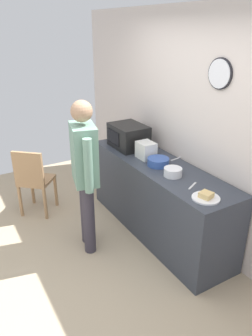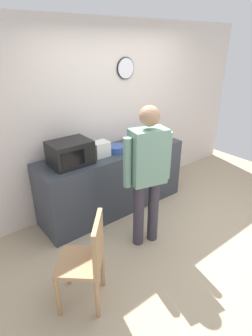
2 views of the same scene
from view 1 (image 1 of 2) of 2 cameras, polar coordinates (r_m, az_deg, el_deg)
name	(u,v)px [view 1 (image 1 of 2)]	position (r m, az deg, el deg)	size (l,w,h in m)	color
ground_plane	(75,278)	(3.54, -9.02, -18.70)	(6.00, 6.00, 0.00)	tan
back_wall	(204,133)	(3.64, 13.67, 6.02)	(5.40, 0.13, 2.60)	silver
kitchen_counter	(157,198)	(3.95, 5.59, -5.33)	(2.19, 0.62, 0.91)	#333842
microwave	(128,136)	(4.20, 0.43, 5.66)	(0.50, 0.39, 0.30)	black
sandwich_plate	(206,197)	(3.07, 13.96, -4.98)	(0.26, 0.26, 0.07)	white
salad_bowl	(173,172)	(3.45, 8.29, -0.71)	(0.19, 0.19, 0.09)	white
cereal_bowl	(158,162)	(3.69, 5.72, 1.11)	(0.25, 0.25, 0.09)	#33519E
toaster	(146,150)	(3.86, 3.57, 3.16)	(0.22, 0.18, 0.20)	silver
fork_utensil	(176,159)	(3.90, 8.82, 1.60)	(0.17, 0.02, 0.01)	silver
spoon_utensil	(192,186)	(3.28, 11.67, -3.11)	(0.17, 0.02, 0.01)	silver
person_standing	(85,167)	(3.43, -7.30, 0.10)	(0.57, 0.33, 1.72)	#37323E
wooden_chair	(34,179)	(4.42, -16.03, -1.88)	(0.56, 0.56, 0.94)	#A87F56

